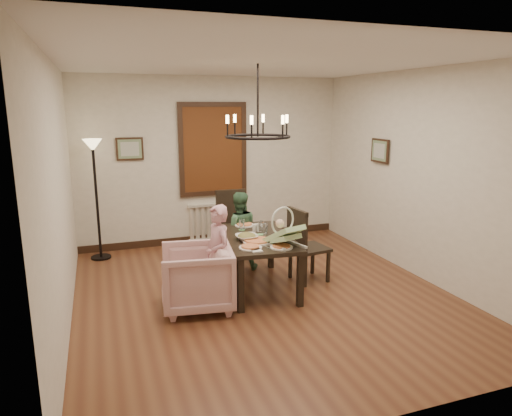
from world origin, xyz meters
TOP-DOWN VIEW (x-y plane):
  - room_shell at (0.00, 0.37)m, footprint 4.51×5.00m
  - dining_table at (0.01, 0.25)m, footprint 0.99×1.56m
  - chair_far at (0.05, 1.40)m, footprint 0.49×0.49m
  - chair_right at (0.75, 0.26)m, footprint 0.51×0.51m
  - armchair at (-0.86, -0.10)m, footprint 0.93×0.91m
  - elderly_woman at (-0.59, -0.06)m, footprint 0.30×0.40m
  - seated_man at (-0.01, 1.00)m, footprint 0.52×0.43m
  - baby_bouncer at (0.17, -0.23)m, footprint 0.49×0.58m
  - salad_bowl at (-0.17, 0.14)m, footprint 0.33×0.33m
  - pizza_platter at (-0.09, -0.01)m, footprint 0.35×0.35m
  - drinking_glass at (0.14, 0.32)m, footprint 0.07×0.07m
  - window_blinds at (0.00, 2.46)m, footprint 1.00×0.03m
  - radiator at (0.00, 2.48)m, footprint 0.92×0.12m
  - picture_back at (-1.35, 2.47)m, footprint 0.42×0.03m
  - picture_right at (2.21, 0.90)m, footprint 0.03×0.42m
  - floor_lamp at (-1.90, 2.15)m, footprint 0.30×0.30m
  - chandelier at (0.01, 0.25)m, footprint 0.80×0.80m

SIDE VIEW (x-z plane):
  - radiator at x=0.00m, z-range 0.04..0.66m
  - armchair at x=-0.86m, z-range 0.00..0.74m
  - seated_man at x=-0.01m, z-range 0.00..0.94m
  - elderly_woman at x=-0.59m, z-range 0.00..1.00m
  - chair_right at x=0.75m, z-range 0.00..1.02m
  - chair_far at x=0.05m, z-range 0.00..1.07m
  - dining_table at x=0.01m, z-range 0.26..0.95m
  - pizza_platter at x=-0.09m, z-range 0.69..0.73m
  - salad_bowl at x=-0.17m, z-range 0.69..0.77m
  - drinking_glass at x=0.14m, z-range 0.69..0.83m
  - baby_bouncer at x=0.17m, z-range 0.69..1.01m
  - floor_lamp at x=-1.90m, z-range 0.00..1.80m
  - room_shell at x=0.00m, z-range -0.01..2.80m
  - window_blinds at x=0.00m, z-range 0.90..2.30m
  - picture_back at x=-1.35m, z-range 1.47..1.83m
  - picture_right at x=2.21m, z-range 1.47..1.83m
  - chandelier at x=0.01m, z-range 1.93..1.97m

